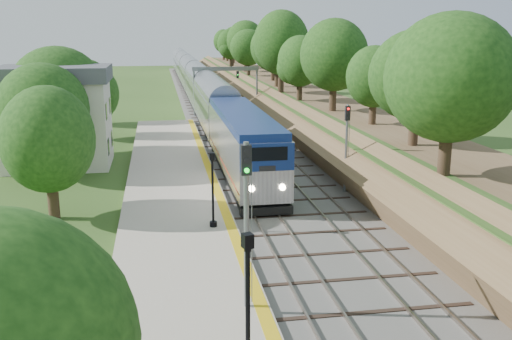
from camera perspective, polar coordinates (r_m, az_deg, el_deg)
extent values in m
cube|color=#4C4944|center=(78.23, -3.80, 6.00)|extent=(9.50, 170.00, 0.12)
cube|color=gray|center=(77.98, -5.80, 6.04)|extent=(0.08, 170.00, 0.16)
cube|color=gray|center=(78.09, -4.74, 6.08)|extent=(0.08, 170.00, 0.16)
cube|color=gray|center=(78.35, -2.87, 6.13)|extent=(0.08, 170.00, 0.16)
cube|color=gray|center=(78.53, -1.82, 6.16)|extent=(0.08, 170.00, 0.16)
cube|color=#B0A38E|center=(34.75, -8.03, -4.01)|extent=(6.40, 68.00, 0.38)
cube|color=gold|center=(34.87, -3.35, -3.49)|extent=(0.55, 68.00, 0.01)
cube|color=brown|center=(79.57, 3.05, 7.19)|extent=(9.00, 170.00, 3.00)
cube|color=brown|center=(78.83, 0.26, 7.00)|extent=(4.47, 170.00, 4.54)
cylinder|color=#332316|center=(32.09, 20.34, 1.37)|extent=(0.60, 0.60, 2.62)
sphere|color=#163A0F|center=(31.56, 20.89, 7.69)|extent=(5.70, 5.70, 5.70)
cylinder|color=#332316|center=(78.98, 2.01, 9.20)|extent=(0.60, 0.60, 2.62)
sphere|color=#163A0F|center=(78.76, 2.03, 11.79)|extent=(5.70, 5.70, 5.70)
cylinder|color=#332316|center=(128.24, -2.59, 11.01)|extent=(0.60, 0.60, 2.62)
sphere|color=#163A0F|center=(128.11, -2.61, 12.60)|extent=(5.70, 5.70, 5.70)
cube|color=silver|center=(48.33, -19.23, 4.34)|extent=(8.00, 6.00, 6.80)
cube|color=#4C4F53|center=(47.88, -19.62, 9.06)|extent=(8.60, 6.60, 1.20)
cube|color=black|center=(46.34, -14.53, 2.27)|extent=(0.05, 1.10, 1.30)
cube|color=black|center=(49.87, -14.21, 3.09)|extent=(0.05, 1.10, 1.30)
cube|color=black|center=(45.88, -14.75, 5.70)|extent=(0.05, 1.10, 1.30)
cube|color=black|center=(49.44, -14.41, 6.28)|extent=(0.05, 1.10, 1.30)
cylinder|color=slate|center=(72.62, -6.20, 7.76)|extent=(0.24, 0.24, 6.20)
cylinder|color=slate|center=(73.55, 0.09, 7.91)|extent=(0.24, 0.24, 6.20)
cube|color=slate|center=(72.73, -3.06, 10.08)|extent=(8.40, 0.25, 0.50)
cube|color=black|center=(72.39, -5.03, 9.43)|extent=(0.30, 0.20, 0.90)
cube|color=black|center=(72.83, -1.85, 9.51)|extent=(0.30, 0.20, 0.90)
cylinder|color=#332316|center=(44.55, -17.28, 0.87)|extent=(0.60, 0.60, 2.45)
sphere|color=#163A0F|center=(43.95, -17.59, 5.09)|extent=(5.32, 5.32, 5.32)
cylinder|color=#332316|center=(60.16, -15.40, 4.26)|extent=(0.60, 0.60, 2.45)
sphere|color=#163A0F|center=(59.72, -15.60, 7.41)|extent=(5.32, 5.32, 5.32)
cube|color=black|center=(42.22, -1.32, -0.07)|extent=(2.93, 18.32, 0.64)
cube|color=#B7BAC1|center=(41.75, -1.34, 2.75)|extent=(3.18, 19.08, 3.60)
cube|color=navy|center=(41.41, -1.35, 5.52)|extent=(3.05, 18.32, 0.47)
cube|color=navy|center=(32.31, 1.13, 1.26)|extent=(3.15, 0.10, 1.59)
cube|color=black|center=(32.23, 1.15, 1.61)|extent=(2.33, 0.06, 0.79)
cube|color=#A62710|center=(42.01, -1.33, 1.12)|extent=(3.20, 18.70, 0.11)
cube|color=#B7BAC1|center=(62.13, -4.15, 6.07)|extent=(3.18, 21.20, 4.13)
cube|color=#B7BAC1|center=(83.71, -5.64, 8.06)|extent=(3.18, 21.20, 4.13)
cube|color=#B7BAC1|center=(105.38, -6.52, 9.24)|extent=(3.18, 21.20, 4.13)
cube|color=#B7BAC1|center=(127.09, -7.11, 10.01)|extent=(3.18, 21.20, 4.13)
cube|color=#B7BAC1|center=(148.83, -7.52, 10.55)|extent=(3.18, 21.20, 4.13)
cylinder|color=black|center=(17.46, -0.83, -14.08)|extent=(0.15, 0.15, 4.14)
cube|color=black|center=(16.52, -0.85, -7.08)|extent=(0.37, 0.37, 0.42)
cube|color=silver|center=(16.52, -0.85, -7.08)|extent=(0.26, 0.26, 0.32)
cylinder|color=black|center=(31.15, -4.29, -5.40)|extent=(0.41, 0.41, 0.28)
cylinder|color=black|center=(30.60, -4.35, -2.22)|extent=(0.13, 0.13, 3.59)
cube|color=black|center=(30.11, -4.42, 1.40)|extent=(0.28, 0.28, 0.37)
cube|color=silver|center=(30.11, -4.42, 1.40)|extent=(0.20, 0.20, 0.28)
cylinder|color=slate|center=(21.38, -0.96, -5.72)|extent=(0.20, 0.20, 6.48)
cube|color=black|center=(20.66, -0.99, 1.01)|extent=(0.38, 0.25, 1.12)
cylinder|color=#0CE526|center=(20.52, -0.93, 0.92)|extent=(0.18, 0.07, 0.18)
cylinder|color=slate|center=(38.27, 9.01, 2.10)|extent=(0.17, 0.17, 5.91)
cube|color=black|center=(37.86, 9.15, 5.63)|extent=(0.32, 0.21, 0.95)
cylinder|color=#FF0C0C|center=(37.75, 9.21, 5.60)|extent=(0.15, 0.06, 0.15)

